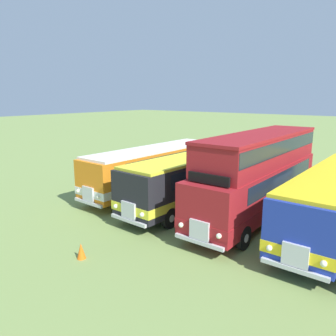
% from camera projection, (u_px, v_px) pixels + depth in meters
% --- Properties ---
extents(ground_plane, '(200.00, 200.00, 0.00)m').
position_uv_depth(ground_plane, '(291.00, 224.00, 16.78)').
color(ground_plane, '#7A934C').
extents(bus_first_in_row, '(2.83, 11.24, 2.99)m').
position_uv_depth(bus_first_in_row, '(155.00, 166.00, 22.22)').
color(bus_first_in_row, orange).
rests_on(bus_first_in_row, ground).
extents(bus_second_in_row, '(3.01, 11.09, 2.99)m').
position_uv_depth(bus_second_in_row, '(196.00, 176.00, 19.49)').
color(bus_second_in_row, black).
rests_on(bus_second_in_row, ground).
extents(bus_third_in_row, '(2.69, 11.20, 4.49)m').
position_uv_depth(bus_third_in_row, '(259.00, 172.00, 17.29)').
color(bus_third_in_row, maroon).
rests_on(bus_third_in_row, ground).
extents(bus_fourth_in_row, '(2.69, 11.20, 2.99)m').
position_uv_depth(bus_fourth_in_row, '(335.00, 198.00, 15.29)').
color(bus_fourth_in_row, '#1E339E').
rests_on(bus_fourth_in_row, ground).
extents(cone_near_end, '(0.36, 0.36, 0.64)m').
position_uv_depth(cone_near_end, '(81.00, 251.00, 13.15)').
color(cone_near_end, orange).
rests_on(cone_near_end, ground).
extents(rope_fence_line, '(24.67, 0.08, 1.05)m').
position_uv_depth(rope_fence_line, '(336.00, 174.00, 24.57)').
color(rope_fence_line, '#8C704C').
rests_on(rope_fence_line, ground).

